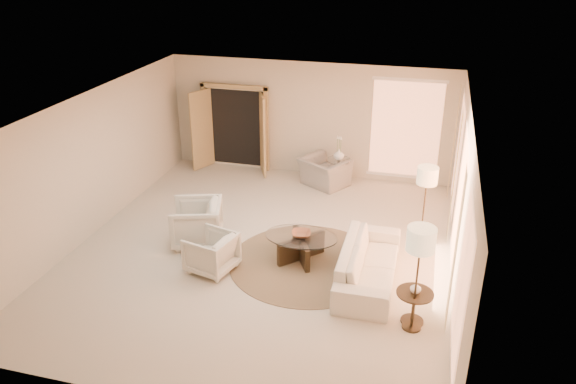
% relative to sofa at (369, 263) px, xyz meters
% --- Properties ---
extents(room, '(7.04, 8.04, 2.83)m').
position_rel_sofa_xyz_m(room, '(-2.08, 0.50, 1.06)').
color(room, beige).
rests_on(room, ground).
extents(windows_right, '(0.10, 6.40, 2.40)m').
position_rel_sofa_xyz_m(windows_right, '(1.37, 0.60, 1.01)').
color(windows_right, '#FF9966').
rests_on(windows_right, room).
extents(window_back_corner, '(1.70, 0.10, 2.40)m').
position_rel_sofa_xyz_m(window_back_corner, '(0.22, 4.45, 1.01)').
color(window_back_corner, '#FF9966').
rests_on(window_back_corner, room).
extents(curtains_right, '(0.06, 5.20, 2.60)m').
position_rel_sofa_xyz_m(curtains_right, '(1.32, 1.50, 0.96)').
color(curtains_right, '#C6B881').
rests_on(curtains_right, room).
extents(french_doors, '(1.95, 0.66, 2.16)m').
position_rel_sofa_xyz_m(french_doors, '(-3.98, 4.32, 0.72)').
color(french_doors, tan).
rests_on(french_doors, room).
extents(area_rug, '(3.18, 3.18, 0.01)m').
position_rel_sofa_xyz_m(area_rug, '(-1.15, 0.28, -0.34)').
color(area_rug, '#40301F').
rests_on(area_rug, room).
extents(sofa, '(0.93, 2.35, 0.68)m').
position_rel_sofa_xyz_m(sofa, '(0.00, 0.00, 0.00)').
color(sofa, beige).
rests_on(sofa, room).
extents(armchair_left, '(1.11, 1.14, 0.95)m').
position_rel_sofa_xyz_m(armchair_left, '(-3.38, 0.46, 0.13)').
color(armchair_left, beige).
rests_on(armchair_left, room).
extents(armchair_right, '(0.88, 0.91, 0.78)m').
position_rel_sofa_xyz_m(armchair_right, '(-2.75, -0.38, 0.05)').
color(armchair_right, beige).
rests_on(armchair_right, room).
extents(accent_chair, '(1.23, 1.11, 0.90)m').
position_rel_sofa_xyz_m(accent_chair, '(-1.56, 3.84, 0.11)').
color(accent_chair, gray).
rests_on(accent_chair, room).
extents(coffee_table, '(1.50, 1.50, 0.49)m').
position_rel_sofa_xyz_m(coffee_table, '(-1.29, 0.38, -0.03)').
color(coffee_table, black).
rests_on(coffee_table, room).
extents(end_table, '(0.57, 0.57, 0.54)m').
position_rel_sofa_xyz_m(end_table, '(0.82, -0.97, 0.03)').
color(end_table, black).
rests_on(end_table, room).
extents(side_table, '(0.57, 0.57, 0.67)m').
position_rel_sofa_xyz_m(side_table, '(-1.23, 3.90, 0.06)').
color(side_table, '#30281B').
rests_on(side_table, room).
extents(floor_lamp_near, '(0.39, 0.39, 1.61)m').
position_rel_sofa_xyz_m(floor_lamp_near, '(0.82, 1.56, 1.02)').
color(floor_lamp_near, '#30281B').
rests_on(floor_lamp_near, room).
extents(floor_lamp_far, '(0.42, 0.42, 1.73)m').
position_rel_sofa_xyz_m(floor_lamp_far, '(0.82, -1.13, 1.13)').
color(floor_lamp_far, '#30281B').
rests_on(floor_lamp_far, room).
extents(bowl, '(0.42, 0.42, 0.09)m').
position_rel_sofa_xyz_m(bowl, '(-1.29, 0.38, 0.19)').
color(bowl, brown).
rests_on(bowl, coffee_table).
extents(end_vase, '(0.18, 0.18, 0.18)m').
position_rel_sofa_xyz_m(end_vase, '(0.82, -0.97, 0.28)').
color(end_vase, white).
rests_on(end_vase, end_table).
extents(side_vase, '(0.31, 0.31, 0.26)m').
position_rel_sofa_xyz_m(side_vase, '(-1.23, 3.90, 0.45)').
color(side_vase, white).
rests_on(side_vase, side_table).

